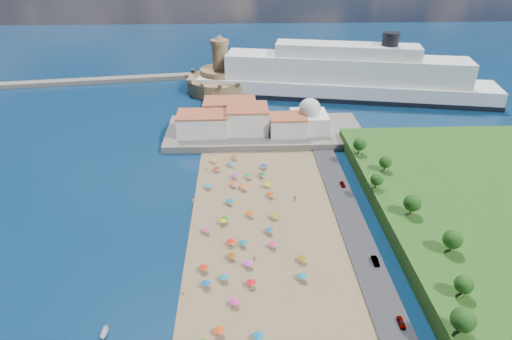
{
  "coord_description": "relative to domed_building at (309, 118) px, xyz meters",
  "views": [
    {
      "loc": [
        -1.49,
        -108.39,
        82.45
      ],
      "look_at": [
        4.0,
        25.0,
        8.0
      ],
      "focal_mm": 30.0,
      "sensor_mm": 36.0,
      "label": 1
    }
  ],
  "objects": [
    {
      "name": "hillside_trees",
      "position": [
        18.57,
        -80.5,
        0.91
      ],
      "size": [
        16.65,
        102.53,
        6.9
      ],
      "color": "#382314",
      "rests_on": "hillside"
    },
    {
      "name": "cruise_ship",
      "position": [
        27.63,
        52.41,
        1.79
      ],
      "size": [
        167.85,
        56.0,
        36.35
      ],
      "color": "black",
      "rests_on": "ground"
    },
    {
      "name": "parked_cars",
      "position": [
        6.0,
        -81.27,
        -7.64
      ],
      "size": [
        1.63,
        67.44,
        1.35
      ],
      "color": "gray",
      "rests_on": "promenade"
    },
    {
      "name": "breakwater",
      "position": [
        -140.0,
        82.0,
        -7.67
      ],
      "size": [
        199.03,
        34.77,
        2.6
      ],
      "primitive_type": "cube",
      "rotation": [
        0.0,
        0.0,
        0.14
      ],
      "color": "#59544C",
      "rests_on": "ground"
    },
    {
      "name": "domed_building",
      "position": [
        0.0,
        0.0,
        0.0
      ],
      "size": [
        16.0,
        16.0,
        15.0
      ],
      "color": "silver",
      "rests_on": "terrace"
    },
    {
      "name": "terrace",
      "position": [
        -20.0,
        2.0,
        -7.47
      ],
      "size": [
        90.0,
        36.0,
        3.0
      ],
      "primitive_type": "cube",
      "color": "#59544C",
      "rests_on": "ground"
    },
    {
      "name": "fortress",
      "position": [
        -42.0,
        67.0,
        -2.29
      ],
      "size": [
        40.0,
        40.0,
        32.4
      ],
      "color": "olive",
      "rests_on": "ground"
    },
    {
      "name": "waterfront_buildings",
      "position": [
        -33.05,
        2.64,
        -1.1
      ],
      "size": [
        57.0,
        29.0,
        11.0
      ],
      "color": "silver",
      "rests_on": "terrace"
    },
    {
      "name": "beachgoers",
      "position": [
        -31.09,
        -76.07,
        -7.85
      ],
      "size": [
        36.36,
        99.55,
        1.86
      ],
      "color": "tan",
      "rests_on": "beach"
    },
    {
      "name": "jetty",
      "position": [
        -42.0,
        37.0,
        -7.77
      ],
      "size": [
        18.0,
        70.0,
        2.4
      ],
      "primitive_type": "cube",
      "color": "#59544C",
      "rests_on": "ground"
    },
    {
      "name": "ground",
      "position": [
        -30.0,
        -71.0,
        -8.97
      ],
      "size": [
        700.0,
        700.0,
        0.0
      ],
      "primitive_type": "plane",
      "color": "#071938",
      "rests_on": "ground"
    },
    {
      "name": "beach_parasols",
      "position": [
        -31.66,
        -80.42,
        -6.83
      ],
      "size": [
        31.97,
        116.52,
        2.2
      ],
      "color": "gray",
      "rests_on": "beach"
    }
  ]
}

